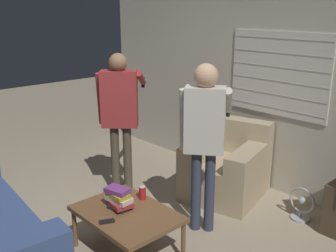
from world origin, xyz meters
TOP-DOWN VIEW (x-y plane):
  - ground_plane at (0.00, 0.00)m, footprint 16.00×16.00m
  - wall_back at (0.01, 2.03)m, footprint 5.20×0.08m
  - armchair_beige at (0.13, 1.48)m, footprint 1.01×1.08m
  - coffee_table at (0.28, -0.12)m, footprint 0.92×0.66m
  - person_left_standing at (-0.73, 0.57)m, footprint 0.50×0.81m
  - person_right_standing at (0.46, 0.68)m, footprint 0.48×0.77m
  - book_stack at (0.18, -0.12)m, footprint 0.26×0.20m
  - soda_can at (0.19, 0.14)m, footprint 0.07×0.07m
  - spare_remote at (0.31, -0.35)m, footprint 0.09×0.13m
  - floor_fan at (1.05, 1.58)m, footprint 0.28×0.20m

SIDE VIEW (x-z plane):
  - ground_plane at x=0.00m, z-range 0.00..0.00m
  - floor_fan at x=1.05m, z-range -0.02..0.34m
  - armchair_beige at x=0.13m, z-range -0.09..0.77m
  - coffee_table at x=0.28m, z-range 0.17..0.58m
  - spare_remote at x=0.31m, z-range 0.42..0.44m
  - soda_can at x=0.19m, z-range 0.41..0.54m
  - book_stack at x=0.18m, z-range 0.41..0.61m
  - person_right_standing at x=0.46m, z-range 0.22..1.89m
  - person_left_standing at x=-0.73m, z-range 0.22..1.90m
  - wall_back at x=0.01m, z-range 0.00..2.55m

